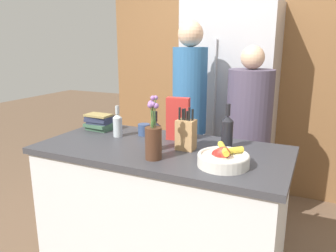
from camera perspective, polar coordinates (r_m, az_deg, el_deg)
The scene contains 14 objects.
kitchen_island at distance 2.33m, azimuth -1.07°, elevation -14.60°, with size 1.63×0.79×0.93m.
back_wall_wood at distance 3.66m, azimuth 10.90°, elevation 9.48°, with size 2.83×0.12×2.60m.
refrigerator at distance 3.34m, azimuth 10.65°, elevation 3.59°, with size 0.86×0.62×1.97m.
fruit_bowl at distance 1.84m, azimuth 9.57°, elevation -5.51°, with size 0.29×0.29×0.11m.
knife_block at distance 2.08m, azimuth 3.15°, elevation -1.39°, with size 0.11×0.10×0.28m.
flower_vase at distance 1.90m, azimuth -2.57°, elevation -2.41°, with size 0.10×0.10×0.37m.
cereal_box at distance 2.27m, azimuth 1.75°, elevation 1.23°, with size 0.17×0.08×0.30m.
coffee_mug at distance 2.42m, azimuth -4.13°, elevation -0.62°, with size 0.11×0.10×0.08m.
book_stack at distance 2.61m, azimuth -11.89°, elevation 0.69°, with size 0.21×0.17×0.13m.
bottle_oil at distance 2.12m, azimuth 10.26°, elevation -0.88°, with size 0.07×0.07×0.29m.
bottle_vinegar at distance 2.07m, azimuth -2.20°, elevation -1.53°, with size 0.07×0.07×0.25m.
bottle_wine at distance 2.39m, azimuth -8.77°, elevation 0.26°, with size 0.07×0.07×0.23m.
person_at_sink at distance 2.78m, azimuth 3.74°, elevation 2.27°, with size 0.29×0.29×1.76m.
person_in_blue at distance 2.74m, azimuth 13.76°, elevation -1.22°, with size 0.36×0.36×1.57m.
Camera 1 is at (0.90, -1.83, 1.59)m, focal length 35.00 mm.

